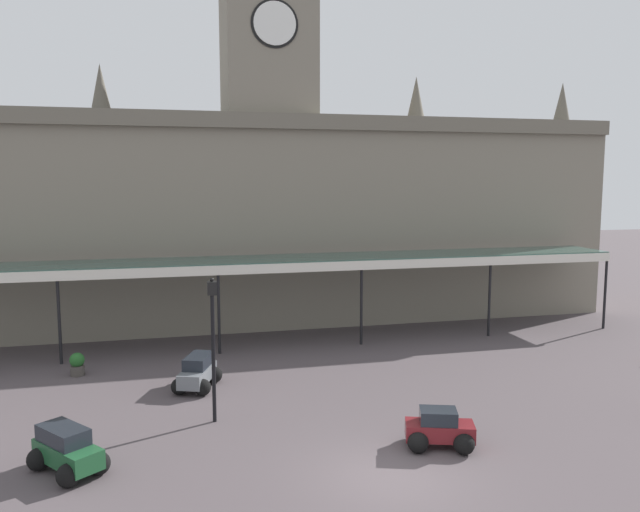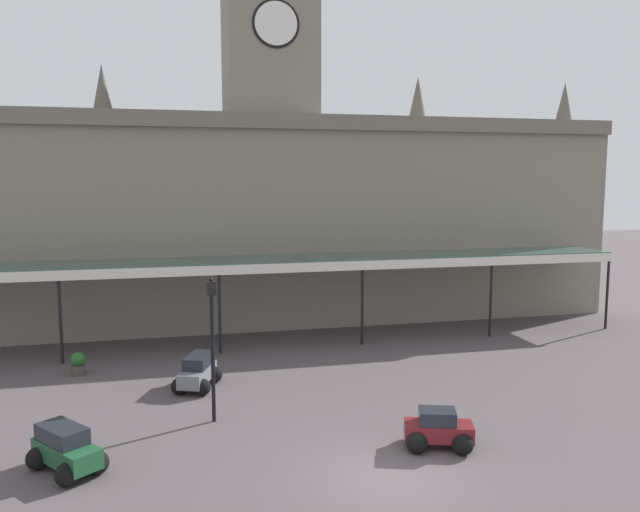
% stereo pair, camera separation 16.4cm
% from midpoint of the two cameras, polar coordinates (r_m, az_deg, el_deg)
% --- Properties ---
extents(ground_plane, '(140.00, 140.00, 0.00)m').
position_cam_midpoint_polar(ground_plane, '(18.31, 6.38, -19.30)').
color(ground_plane, '#50474A').
extents(station_building, '(39.21, 6.16, 19.77)m').
position_cam_midpoint_polar(station_building, '(35.91, -4.39, 4.41)').
color(station_building, gray).
rests_on(station_building, ground).
extents(entrance_canopy, '(34.68, 3.26, 4.22)m').
position_cam_midpoint_polar(entrance_canopy, '(30.91, -2.79, -0.47)').
color(entrance_canopy, '#38564C').
rests_on(entrance_canopy, ground).
extents(car_grey_estate, '(2.03, 2.42, 1.27)m').
position_cam_midpoint_polar(car_grey_estate, '(25.32, -10.83, -10.43)').
color(car_grey_estate, slate).
rests_on(car_grey_estate, ground).
extents(car_green_estate, '(2.30, 2.42, 1.27)m').
position_cam_midpoint_polar(car_green_estate, '(19.59, -21.78, -16.14)').
color(car_green_estate, '#1E512D').
rests_on(car_green_estate, ground).
extents(car_maroon_sedan, '(2.22, 1.91, 1.19)m').
position_cam_midpoint_polar(car_maroon_sedan, '(20.08, 10.89, -15.35)').
color(car_maroon_sedan, maroon).
rests_on(car_maroon_sedan, ground).
extents(victorian_lamppost, '(0.30, 0.30, 4.89)m').
position_cam_midpoint_polar(victorian_lamppost, '(21.22, -9.51, -6.88)').
color(victorian_lamppost, black).
rests_on(victorian_lamppost, ground).
extents(planter_near_kerb, '(0.60, 0.60, 0.96)m').
position_cam_midpoint_polar(planter_near_kerb, '(28.26, -20.90, -9.08)').
color(planter_near_kerb, '#47423D').
rests_on(planter_near_kerb, ground).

